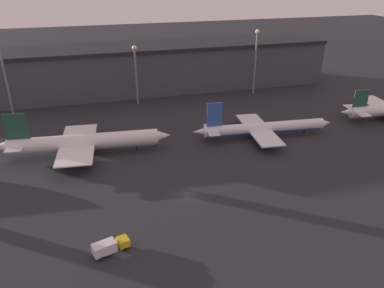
# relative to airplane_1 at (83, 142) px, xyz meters

# --- Properties ---
(ground) EXTENTS (600.00, 600.00, 0.00)m
(ground) POSITION_rel_airplane_1_xyz_m (23.02, -28.81, -3.90)
(ground) COLOR #26262B
(terminal_building) EXTENTS (169.34, 25.57, 19.64)m
(terminal_building) POSITION_rel_airplane_1_xyz_m (23.02, 57.47, 5.97)
(terminal_building) COLOR #3D424C
(terminal_building) RESTS_ON ground
(airplane_1) EXTENTS (50.54, 28.27, 13.81)m
(airplane_1) POSITION_rel_airplane_1_xyz_m (0.00, 0.00, 0.00)
(airplane_1) COLOR white
(airplane_1) RESTS_ON ground
(airplane_2) EXTENTS (46.18, 26.59, 12.43)m
(airplane_2) POSITION_rel_airplane_1_xyz_m (55.10, -2.69, -0.89)
(airplane_2) COLOR white
(airplane_2) RESTS_ON ground
(service_vehicle_2) EXTENTS (7.35, 4.26, 2.76)m
(service_vehicle_2) POSITION_rel_airplane_1_xyz_m (3.54, -44.09, -2.31)
(service_vehicle_2) COLOR gold
(service_vehicle_2) RESTS_ON ground
(lamp_post_0) EXTENTS (1.80, 1.80, 27.90)m
(lamp_post_0) POSITION_rel_airplane_1_xyz_m (-24.34, 39.80, 13.59)
(lamp_post_0) COLOR slate
(lamp_post_0) RESTS_ON ground
(lamp_post_1) EXTENTS (1.80, 1.80, 22.92)m
(lamp_post_1) POSITION_rel_airplane_1_xyz_m (21.44, 39.80, 10.85)
(lamp_post_1) COLOR slate
(lamp_post_1) RESTS_ON ground
(lamp_post_2) EXTENTS (1.80, 1.80, 26.73)m
(lamp_post_2) POSITION_rel_airplane_1_xyz_m (71.14, 39.80, 12.95)
(lamp_post_2) COLOR slate
(lamp_post_2) RESTS_ON ground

